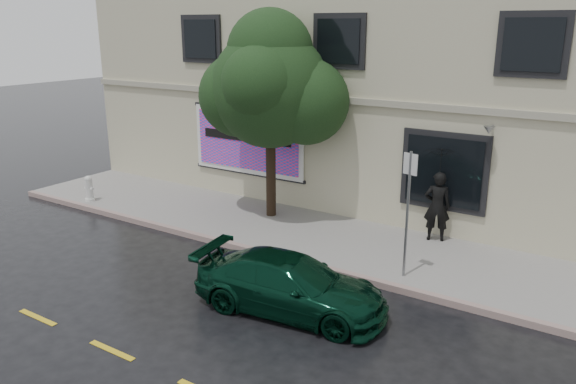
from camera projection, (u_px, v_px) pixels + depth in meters
The scene contains 12 objects.
ground at pixel (233, 280), 12.92m from camera, with size 90.00×90.00×0.00m, color black.
sidewalk at pixel (305, 234), 15.52m from camera, with size 20.00×3.50×0.15m, color gray.
curb at pixel (269, 255), 14.11m from camera, with size 20.00×0.18×0.16m, color gray.
road_marking at pixel (112, 350), 10.10m from camera, with size 19.00×0.12×0.01m, color gold.
building at pixel (393, 90), 19.17m from camera, with size 20.00×8.12×7.00m.
billboard at pixel (247, 141), 17.96m from camera, with size 4.30×0.16×2.20m.
car at pixel (290, 285), 11.37m from camera, with size 1.77×4.00×1.17m, color black.
pedestrian at pixel (437, 206), 14.66m from camera, with size 0.68×0.45×1.86m, color black.
umbrella at pixel (441, 156), 14.28m from camera, with size 1.10×1.10×0.81m, color black.
street_tree at pixel (270, 89), 15.81m from camera, with size 3.35×3.35×5.43m.
fire_hydrant at pixel (89, 189), 18.13m from camera, with size 0.34×0.32×0.84m.
sign_pole at pixel (408, 204), 12.29m from camera, with size 0.35×0.12×2.90m.
Camera 1 is at (7.47, -9.23, 5.63)m, focal length 35.00 mm.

